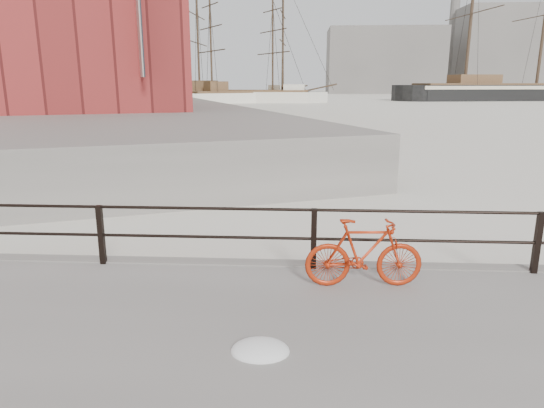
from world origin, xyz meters
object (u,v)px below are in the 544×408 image
(bicycle, at_px, (364,253))
(schooner_left, at_px, (244,103))
(schooner_mid, at_px, (241,102))
(workboat_far, at_px, (26,113))
(barque_black, at_px, (534,100))

(bicycle, distance_m, schooner_left, 74.18)
(schooner_mid, relative_size, schooner_left, 1.28)
(workboat_far, bearing_deg, barque_black, 1.44)
(barque_black, xyz_separation_m, workboat_far, (-72.41, -42.57, 0.00))
(bicycle, xyz_separation_m, schooner_mid, (-10.84, 74.91, -0.87))
(workboat_far, bearing_deg, schooner_mid, 28.38)
(bicycle, xyz_separation_m, workboat_far, (-30.39, 44.34, -0.87))
(bicycle, height_order, schooner_left, schooner_left)
(workboat_far, bearing_deg, schooner_left, 26.32)
(schooner_left, bearing_deg, schooner_mid, 80.43)
(bicycle, height_order, barque_black, barque_black)
(schooner_mid, distance_m, schooner_left, 1.56)
(bicycle, bearing_deg, schooner_mid, 94.48)
(schooner_left, bearing_deg, workboat_far, -156.59)
(bicycle, bearing_deg, barque_black, 60.44)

